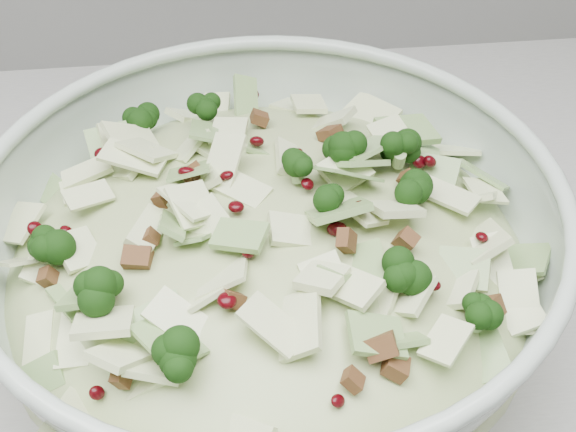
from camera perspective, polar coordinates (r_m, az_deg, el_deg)
The scene contains 2 objects.
mixing_bowl at distance 0.49m, azimuth -1.35°, elevation -3.99°, with size 0.41×0.41×0.14m.
salad at distance 0.48m, azimuth -1.39°, elevation -2.13°, with size 0.33×0.33×0.14m.
Camera 1 is at (-0.30, 1.26, 1.33)m, focal length 50.00 mm.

